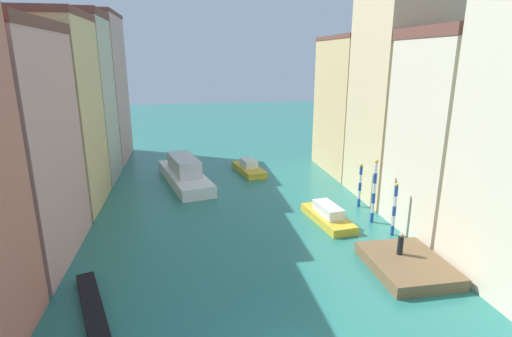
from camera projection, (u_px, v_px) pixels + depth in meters
The scene contains 17 objects.
ground_plane at pixel (229, 188), 39.81m from camera, with size 154.00×154.00×0.00m, color #28756B.
building_left_1 at pixel (8, 147), 23.87m from camera, with size 6.13×9.98×14.85m.
building_left_2 at pixel (56, 114), 32.86m from camera, with size 6.13×8.55×16.20m.
building_left_3 at pixel (80, 99), 40.40m from camera, with size 6.13×7.25×17.13m.
building_left_4 at pixel (97, 89), 48.73m from camera, with size 6.13×9.96×17.84m.
building_right_1 at pixel (450, 135), 28.24m from camera, with size 6.13×7.42×14.66m.
building_right_2 at pixel (396, 97), 35.17m from camera, with size 6.13×7.79×18.55m.
building_right_3 at pixel (354, 106), 44.27m from camera, with size 6.13×10.24×14.89m.
waterfront_dock at pixel (407, 265), 24.34m from camera, with size 4.42×5.63×0.73m.
person_on_dock at pixel (400, 244), 24.73m from camera, with size 0.36×0.36×1.44m.
mooring_pole_0 at pixel (394, 209), 28.72m from camera, with size 0.26×0.26×4.04m.
mooring_pole_1 at pixel (374, 191), 30.82m from camera, with size 0.30×0.30×5.17m.
mooring_pole_2 at pixel (360, 185), 34.33m from camera, with size 0.28×0.28×3.91m.
vaporetto_white at pixel (184, 173), 41.16m from camera, with size 5.93×12.20×2.79m.
gondola_black at pixel (97, 329), 18.80m from camera, with size 4.29×10.42×0.44m.
motorboat_0 at pixel (328, 216), 31.48m from camera, with size 2.81×6.11×1.44m.
motorboat_1 at pixel (249, 168), 45.04m from camera, with size 3.27×6.40×1.52m.
Camera 1 is at (-3.86, -13.19, 12.68)m, focal length 27.78 mm.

